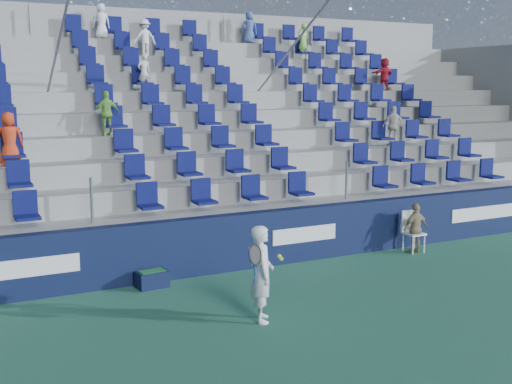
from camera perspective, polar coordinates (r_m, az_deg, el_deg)
ground at (r=11.21m, az=5.62°, el=-10.83°), size 70.00×70.00×0.00m
sponsor_wall at (r=13.67m, az=-1.40°, el=-4.39°), size 24.00×0.32×1.20m
grandstand at (r=18.09m, az=-8.37°, el=3.86°), size 24.00×8.17×6.63m
tennis_player at (r=10.65m, az=0.53°, el=-7.26°), size 0.69×0.69×1.62m
line_judge_chair at (r=15.52m, az=13.64°, el=-3.15°), size 0.43×0.44×0.97m
line_judge at (r=15.41m, az=14.01°, el=-3.13°), size 0.71×0.33×1.18m
ball_bin at (r=12.70m, az=-9.22°, el=-7.58°), size 0.63×0.44×0.33m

